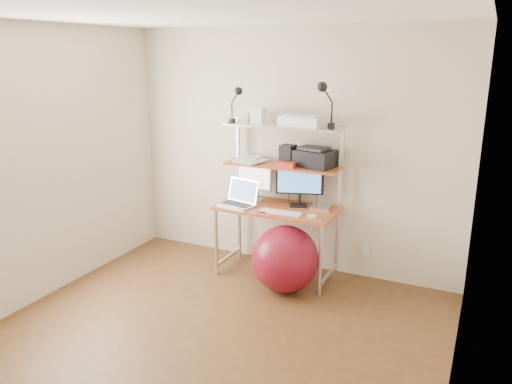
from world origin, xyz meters
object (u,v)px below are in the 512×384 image
Objects in this scene: monitor_silver at (255,179)px; printer at (313,157)px; monitor_black at (300,183)px; exercise_ball at (285,259)px; laptop at (240,199)px.

printer is at bearing 5.25° from monitor_silver.
monitor_silver is 0.90× the size of monitor_black.
monitor_black is 0.29m from printer.
printer is at bearing -1.84° from monitor_black.
monitor_silver is 0.68m from printer.
exercise_ball is at bearing -104.38° from monitor_black.
monitor_silver is at bearing 86.19° from laptop.
laptop is at bearing -106.04° from monitor_silver.
monitor_silver is 0.93m from exercise_ball.
monitor_black is at bearing 2.34° from monitor_silver.
monitor_silver is 1.03× the size of laptop.
monitor_black is (0.50, 0.01, 0.01)m from monitor_silver.
monitor_black is at bearing -152.04° from printer.
printer is 0.70× the size of exercise_ball.
monitor_silver is 0.28m from laptop.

